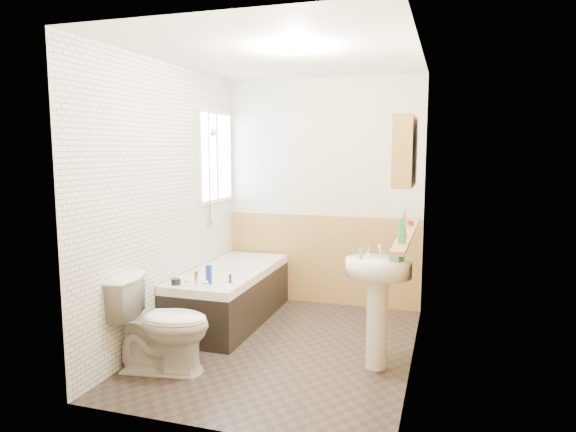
{
  "coord_description": "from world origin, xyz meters",
  "views": [
    {
      "loc": [
        1.34,
        -4.11,
        1.74
      ],
      "look_at": [
        0.0,
        0.15,
        1.15
      ],
      "focal_mm": 32.0,
      "sensor_mm": 36.0,
      "label": 1
    }
  ],
  "objects_px": {
    "sink": "(378,291)",
    "medicine_cabinet": "(405,151)",
    "bathtub": "(230,293)",
    "pine_shelf": "(407,235)",
    "toilet": "(161,324)"
  },
  "relations": [
    {
      "from": "sink",
      "to": "bathtub",
      "type": "bearing_deg",
      "value": 167.13
    },
    {
      "from": "bathtub",
      "to": "sink",
      "type": "xyz_separation_m",
      "value": [
        1.57,
        -0.69,
        0.35
      ]
    },
    {
      "from": "bathtub",
      "to": "pine_shelf",
      "type": "bearing_deg",
      "value": -18.41
    },
    {
      "from": "sink",
      "to": "medicine_cabinet",
      "type": "height_order",
      "value": "medicine_cabinet"
    },
    {
      "from": "sink",
      "to": "medicine_cabinet",
      "type": "xyz_separation_m",
      "value": [
        0.17,
        0.06,
        1.09
      ]
    },
    {
      "from": "sink",
      "to": "pine_shelf",
      "type": "relative_size",
      "value": 0.64
    },
    {
      "from": "sink",
      "to": "pine_shelf",
      "type": "bearing_deg",
      "value": 37.78
    },
    {
      "from": "medicine_cabinet",
      "to": "bathtub",
      "type": "bearing_deg",
      "value": 160.03
    },
    {
      "from": "toilet",
      "to": "pine_shelf",
      "type": "xyz_separation_m",
      "value": [
        1.8,
        0.67,
        0.69
      ]
    },
    {
      "from": "bathtub",
      "to": "medicine_cabinet",
      "type": "xyz_separation_m",
      "value": [
        1.74,
        -0.63,
        1.44
      ]
    },
    {
      "from": "toilet",
      "to": "bathtub",
      "type": "bearing_deg",
      "value": -9.56
    },
    {
      "from": "toilet",
      "to": "sink",
      "type": "height_order",
      "value": "sink"
    },
    {
      "from": "toilet",
      "to": "medicine_cabinet",
      "type": "bearing_deg",
      "value": -78.81
    },
    {
      "from": "bathtub",
      "to": "medicine_cabinet",
      "type": "relative_size",
      "value": 2.8
    },
    {
      "from": "pine_shelf",
      "to": "medicine_cabinet",
      "type": "distance_m",
      "value": 0.65
    }
  ]
}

